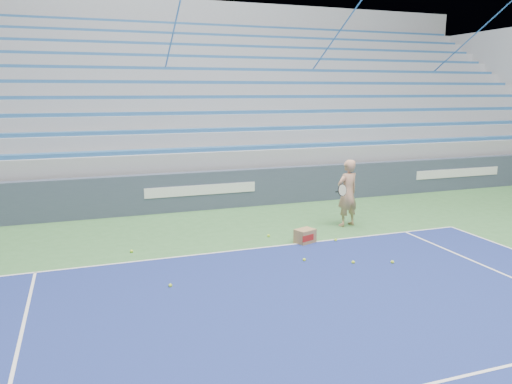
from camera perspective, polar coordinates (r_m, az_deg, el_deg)
sponsor_barrier at (r=14.38m, az=-6.39°, el=0.15°), size 30.00×0.32×1.10m
bleachers at (r=19.74m, az=-10.35°, el=8.39°), size 31.00×9.15×7.30m
tennis_player at (r=12.69m, az=10.40°, el=-0.11°), size 0.95×0.89×1.69m
ball_box at (r=11.29m, az=5.62°, el=-5.04°), size 0.51×0.45×0.32m
tennis_ball_0 at (r=11.52m, az=9.09°, el=-5.44°), size 0.07×0.07×0.07m
tennis_ball_1 at (r=10.13m, az=11.05°, el=-7.88°), size 0.07×0.07×0.07m
tennis_ball_2 at (r=10.92m, az=-14.04°, el=-6.58°), size 0.07×0.07×0.07m
tennis_ball_3 at (r=10.14m, az=5.54°, el=-7.71°), size 0.07×0.07×0.07m
tennis_ball_4 at (r=11.71m, az=1.44°, el=-5.00°), size 0.07×0.07×0.07m
tennis_ball_5 at (r=11.22m, az=5.63°, el=-5.80°), size 0.07×0.07×0.07m
tennis_ball_6 at (r=8.95m, az=-9.77°, el=-10.48°), size 0.07×0.07×0.07m
tennis_ball_7 at (r=10.32m, az=15.32°, el=-7.74°), size 0.07×0.07×0.07m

